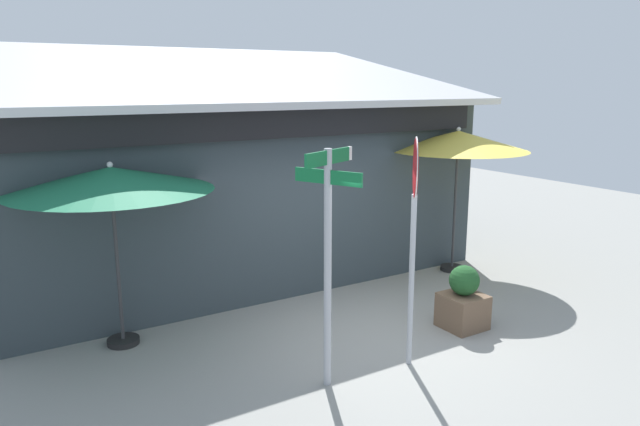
% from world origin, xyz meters
% --- Properties ---
extents(ground_plane, '(28.00, 28.00, 0.10)m').
position_xyz_m(ground_plane, '(0.00, 0.00, -0.05)').
color(ground_plane, gray).
extents(cafe_building, '(9.20, 5.76, 4.35)m').
position_xyz_m(cafe_building, '(-0.51, 4.51, 1.73)').
color(cafe_building, '#333D42').
rests_on(cafe_building, ground).
extents(street_sign_post, '(0.87, 0.81, 2.85)m').
position_xyz_m(street_sign_post, '(-1.31, -0.83, 1.76)').
color(street_sign_post, '#A8AAB2').
rests_on(street_sign_post, ground).
extents(stop_sign, '(0.48, 0.61, 2.94)m').
position_xyz_m(stop_sign, '(-0.13, -0.94, 2.04)').
color(stop_sign, '#A8AAB2').
rests_on(stop_sign, ground).
extents(patio_umbrella_forest_green_left, '(2.68, 2.68, 2.56)m').
position_xyz_m(patio_umbrella_forest_green_left, '(-3.13, 1.61, 2.31)').
color(patio_umbrella_forest_green_left, black).
rests_on(patio_umbrella_forest_green_left, ground).
extents(patio_umbrella_mustard_center, '(2.58, 2.58, 2.77)m').
position_xyz_m(patio_umbrella_mustard_center, '(3.13, 1.63, 2.49)').
color(patio_umbrella_mustard_center, black).
rests_on(patio_umbrella_mustard_center, ground).
extents(sidewalk_planter, '(0.59, 0.59, 0.96)m').
position_xyz_m(sidewalk_planter, '(1.30, -0.47, 0.42)').
color(sidewalk_planter, brown).
rests_on(sidewalk_planter, ground).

